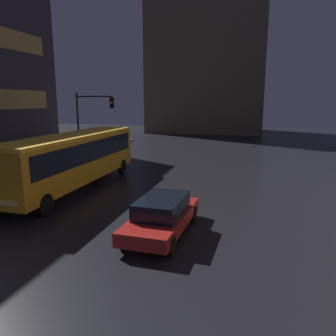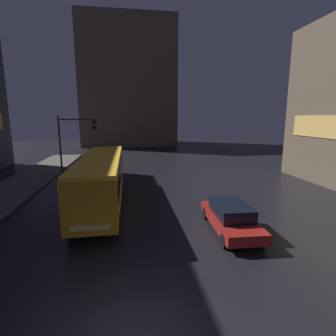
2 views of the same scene
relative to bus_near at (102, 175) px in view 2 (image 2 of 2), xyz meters
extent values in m
cube|color=brown|center=(2.01, 38.79, 9.94)|extent=(18.00, 12.00, 23.79)
cube|color=beige|center=(-6.94, 38.79, 5.60)|extent=(0.24, 10.20, 1.80)
cube|color=beige|center=(-6.94, 38.79, 14.35)|extent=(0.24, 10.20, 1.80)
cube|color=orange|center=(0.00, 0.00, -0.18)|extent=(2.41, 11.72, 2.46)
cube|color=black|center=(0.00, 0.00, 0.30)|extent=(2.47, 10.79, 1.10)
cube|color=yellow|center=(0.00, 0.00, 1.13)|extent=(2.36, 11.49, 0.16)
cube|color=#F4CC72|center=(0.02, -5.88, -1.00)|extent=(1.67, 0.10, 0.20)
cylinder|color=black|center=(1.10, -4.45, -1.45)|extent=(0.25, 1.00, 1.00)
cylinder|color=black|center=(-1.08, -4.46, -1.45)|extent=(0.25, 1.00, 1.00)
cylinder|color=black|center=(1.08, 4.46, -1.45)|extent=(0.25, 1.00, 1.00)
cylinder|color=black|center=(-1.10, 4.46, -1.45)|extent=(0.25, 1.00, 1.00)
cube|color=maroon|center=(6.67, -4.99, -1.40)|extent=(2.06, 4.81, 0.50)
cube|color=black|center=(6.67, -4.99, -0.85)|extent=(1.69, 2.67, 0.62)
cylinder|color=black|center=(7.45, -6.70, -1.63)|extent=(0.23, 0.65, 0.64)
cylinder|color=black|center=(5.75, -6.62, -1.63)|extent=(0.23, 0.65, 0.64)
cylinder|color=black|center=(7.59, -3.36, -1.63)|extent=(0.23, 0.65, 0.64)
cylinder|color=black|center=(5.90, -3.29, -1.63)|extent=(0.23, 0.65, 0.64)
cylinder|color=#2D2D2D|center=(-4.46, 8.37, 0.89)|extent=(0.16, 0.16, 5.68)
cylinder|color=#2D2D2D|center=(-2.89, 8.37, 3.43)|extent=(3.14, 0.12, 0.12)
cube|color=black|center=(-1.32, 8.37, 2.93)|extent=(0.30, 0.24, 0.90)
sphere|color=#390706|center=(-1.32, 8.23, 3.21)|extent=(0.18, 0.18, 0.18)
sphere|color=gold|center=(-1.32, 8.23, 2.93)|extent=(0.18, 0.18, 0.18)
sphere|color=black|center=(-1.32, 8.23, 2.65)|extent=(0.18, 0.18, 0.18)
camera|label=1|loc=(9.95, -16.48, 3.06)|focal=35.00mm
camera|label=2|loc=(1.76, -16.69, 3.65)|focal=28.00mm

